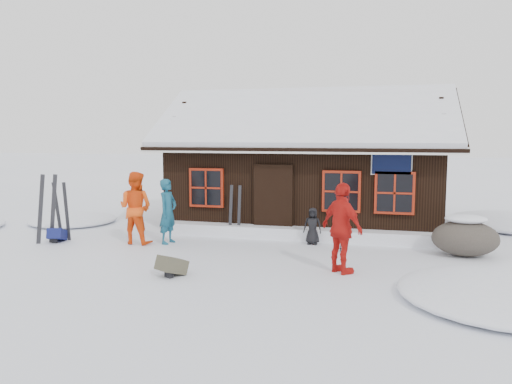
# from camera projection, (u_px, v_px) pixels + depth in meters

# --- Properties ---
(ground) EXTENTS (120.00, 120.00, 0.00)m
(ground) POSITION_uv_depth(u_px,v_px,m) (215.00, 254.00, 12.09)
(ground) COLOR white
(ground) RESTS_ON ground
(mountain_hut) EXTENTS (8.90, 6.09, 4.42)m
(mountain_hut) POSITION_uv_depth(u_px,v_px,m) (308.00, 175.00, 16.33)
(mountain_hut) COLOR black
(mountain_hut) RESTS_ON ground
(snow_drift) EXTENTS (7.60, 0.60, 0.35)m
(snow_drift) POSITION_uv_depth(u_px,v_px,m) (293.00, 233.00, 13.86)
(snow_drift) COLOR white
(snow_drift) RESTS_ON ground
(snow_mounds) EXTENTS (20.60, 13.20, 0.48)m
(snow_mounds) POSITION_uv_depth(u_px,v_px,m) (296.00, 242.00, 13.47)
(snow_mounds) COLOR white
(snow_mounds) RESTS_ON ground
(skier_teal) EXTENTS (0.50, 0.68, 1.73)m
(skier_teal) POSITION_uv_depth(u_px,v_px,m) (168.00, 211.00, 13.25)
(skier_teal) COLOR navy
(skier_teal) RESTS_ON ground
(skier_orange_left) EXTENTS (0.98, 0.78, 1.92)m
(skier_orange_left) POSITION_uv_depth(u_px,v_px,m) (136.00, 208.00, 13.22)
(skier_orange_left) COLOR #F84F11
(skier_orange_left) RESTS_ON ground
(skier_orange_right) EXTENTS (1.14, 1.09, 1.90)m
(skier_orange_right) POSITION_uv_depth(u_px,v_px,m) (342.00, 228.00, 10.33)
(skier_orange_right) COLOR red
(skier_orange_right) RESTS_ON ground
(skier_crouched) EXTENTS (0.49, 0.32, 0.98)m
(skier_crouched) POSITION_uv_depth(u_px,v_px,m) (313.00, 226.00, 13.17)
(skier_crouched) COLOR black
(skier_crouched) RESTS_ON ground
(boulder) EXTENTS (1.54, 1.16, 0.90)m
(boulder) POSITION_uv_depth(u_px,v_px,m) (465.00, 237.00, 11.89)
(boulder) COLOR #524B42
(boulder) RESTS_ON ground
(ski_pair_left) EXTENTS (0.52, 0.36, 1.90)m
(ski_pair_left) POSITION_uv_depth(u_px,v_px,m) (47.00, 210.00, 13.30)
(ski_pair_left) COLOR black
(ski_pair_left) RESTS_ON ground
(ski_pair_mid) EXTENTS (0.51, 0.12, 1.65)m
(ski_pair_mid) POSITION_uv_depth(u_px,v_px,m) (62.00, 212.00, 13.72)
(ski_pair_mid) COLOR black
(ski_pair_mid) RESTS_ON ground
(ski_pair_right) EXTENTS (0.40, 0.06, 1.52)m
(ski_pair_right) POSITION_uv_depth(u_px,v_px,m) (235.00, 212.00, 14.17)
(ski_pair_right) COLOR black
(ski_pair_right) RESTS_ON ground
(ski_poles) EXTENTS (0.23, 0.11, 1.30)m
(ski_poles) POSITION_uv_depth(u_px,v_px,m) (339.00, 227.00, 12.29)
(ski_poles) COLOR black
(ski_poles) RESTS_ON ground
(backpack_blue) EXTENTS (0.51, 0.59, 0.28)m
(backpack_blue) POSITION_uv_depth(u_px,v_px,m) (57.00, 237.00, 13.48)
(backpack_blue) COLOR navy
(backpack_blue) RESTS_ON ground
(backpack_olive) EXTENTS (0.62, 0.68, 0.30)m
(backpack_olive) POSITION_uv_depth(u_px,v_px,m) (172.00, 269.00, 10.23)
(backpack_olive) COLOR #4A4635
(backpack_olive) RESTS_ON ground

